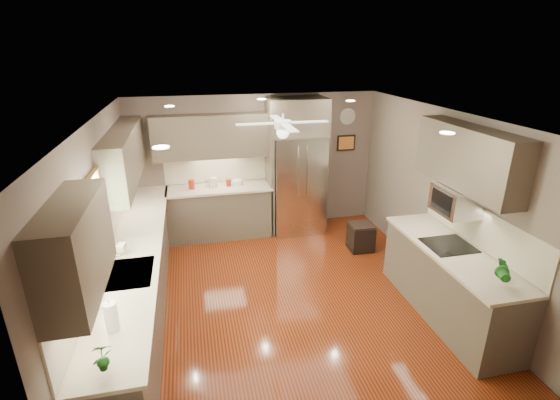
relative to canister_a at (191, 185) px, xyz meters
name	(u,v)px	position (x,y,z in m)	size (l,w,h in m)	color
floor	(287,297)	(1.19, -2.21, -1.02)	(5.00, 5.00, 0.00)	#4C120A
ceiling	(289,117)	(1.19, -2.21, 1.48)	(5.00, 5.00, 0.00)	white
wall_back	(256,163)	(1.19, 0.29, 0.23)	(4.50, 4.50, 0.00)	#66574E
wall_front	(370,346)	(1.19, -4.71, 0.23)	(4.50, 4.50, 0.00)	#66574E
wall_left	(102,231)	(-1.06, -2.21, 0.23)	(5.00, 5.00, 0.00)	#66574E
wall_right	(443,201)	(3.44, -2.21, 0.23)	(5.00, 5.00, 0.00)	#66574E
canister_a	(191,185)	(0.00, 0.00, 0.00)	(0.11, 0.11, 0.17)	maroon
canister_b	(208,183)	(0.28, 0.03, -0.01)	(0.08, 0.08, 0.12)	silver
canister_c	(214,182)	(0.39, 0.00, 0.01)	(0.10, 0.10, 0.17)	#BEB18E
canister_d	(228,183)	(0.65, 0.01, -0.02)	(0.09, 0.09, 0.13)	maroon
soap_bottle	(122,246)	(-0.86, -2.22, 0.02)	(0.09, 0.09, 0.19)	white
potted_plant_left	(100,356)	(-0.76, -4.19, 0.07)	(0.16, 0.11, 0.30)	#195819
potted_plant_right	(504,271)	(3.11, -3.81, 0.08)	(0.18, 0.15, 0.33)	#195819
bowl	(238,184)	(0.81, -0.01, -0.05)	(0.21, 0.21, 0.05)	#BEB18E
left_run	(138,278)	(-0.76, -2.06, -0.54)	(0.65, 4.70, 1.45)	#4B4337
back_run	(220,211)	(0.47, 0.00, -0.54)	(1.85, 0.65, 1.45)	#4B4337
uppers	(223,157)	(0.45, -1.50, 0.85)	(4.50, 4.70, 0.95)	#4B4337
window	(92,225)	(-1.03, -2.71, 0.53)	(0.05, 1.12, 0.92)	#BFF2B2
sink	(129,275)	(-0.74, -2.71, -0.11)	(0.50, 0.70, 0.32)	silver
refrigerator	(297,169)	(1.89, -0.05, 0.17)	(1.06, 0.75, 2.45)	silver
right_run	(449,281)	(3.12, -3.01, -0.54)	(0.70, 2.20, 1.45)	#4B4337
microwave	(456,201)	(3.22, -2.76, 0.46)	(0.43, 0.55, 0.34)	silver
ceiling_fan	(283,127)	(1.19, -1.91, 1.31)	(1.18, 1.18, 0.32)	white
recessed_lights	(278,113)	(1.15, -1.81, 1.47)	(2.84, 3.14, 0.01)	white
wall_clock	(348,116)	(2.94, 0.28, 1.03)	(0.30, 0.03, 0.30)	white
framed_print	(346,143)	(2.94, 0.27, 0.53)	(0.36, 0.03, 0.30)	black
stool	(361,237)	(2.75, -1.10, -0.78)	(0.40, 0.40, 0.47)	black
paper_towel	(111,316)	(-0.76, -3.68, 0.06)	(0.12, 0.12, 0.29)	white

